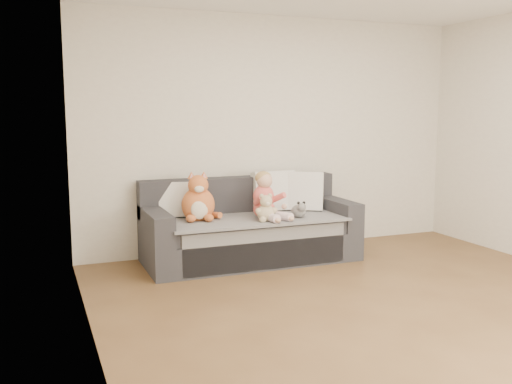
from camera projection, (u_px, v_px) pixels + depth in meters
The scene contains 10 objects.
room_shell at pixel (381, 144), 4.52m from camera, with size 5.00×5.00×5.00m.
sofa at pixel (249, 231), 5.99m from camera, with size 2.20×0.94×0.85m.
cushion_left at pixel (178, 200), 5.89m from camera, with size 0.43×0.27×0.37m.
cushion_right_back at pixel (274, 191), 6.26m from camera, with size 0.48×0.22×0.45m.
cushion_right_front at pixel (302, 191), 6.29m from camera, with size 0.50×0.41×0.44m.
toddler at pixel (266, 198), 5.82m from camera, with size 0.34×0.50×0.49m.
plush_cat at pixel (199, 202), 5.71m from camera, with size 0.40×0.35×0.51m.
teddy_bear at pixel (266, 210), 5.66m from camera, with size 0.23×0.17×0.28m.
plush_cow at pixel (299, 211), 5.85m from camera, with size 0.15×0.22×0.18m.
sippy_cup at pixel (270, 214), 5.72m from camera, with size 0.11×0.08×0.12m.
Camera 1 is at (-2.59, -3.42, 1.57)m, focal length 40.00 mm.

